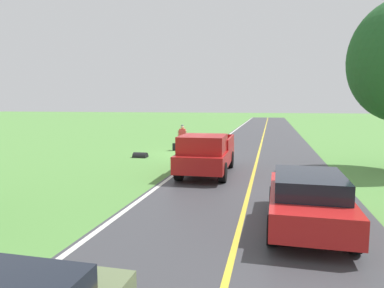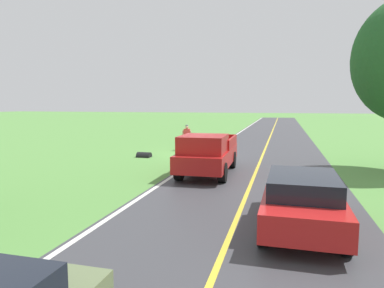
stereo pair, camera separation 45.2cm
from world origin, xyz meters
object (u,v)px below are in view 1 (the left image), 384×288
at_px(hitchhiker_walking, 182,136).
at_px(pickup_truck_passing, 206,153).
at_px(sedan_mid_oncoming, 308,198).
at_px(suitcase_carried, 176,147).

bearing_deg(hitchhiker_walking, pickup_truck_passing, 111.85).
relative_size(pickup_truck_passing, sedan_mid_oncoming, 1.23).
relative_size(hitchhiker_walking, pickup_truck_passing, 0.32).
relative_size(hitchhiker_walking, suitcase_carried, 3.61).
height_order(suitcase_carried, sedan_mid_oncoming, sedan_mid_oncoming).
bearing_deg(sedan_mid_oncoming, suitcase_carried, -61.95).
xyz_separation_m(pickup_truck_passing, sedan_mid_oncoming, (-3.73, 6.02, -0.21)).
height_order(pickup_truck_passing, sedan_mid_oncoming, pickup_truck_passing).
bearing_deg(pickup_truck_passing, sedan_mid_oncoming, 121.75).
bearing_deg(hitchhiker_walking, sedan_mid_oncoming, 116.47).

